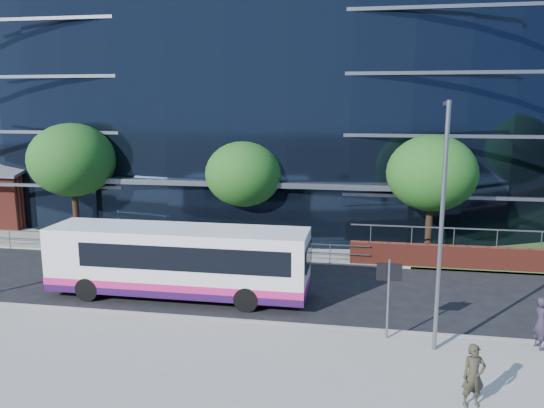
% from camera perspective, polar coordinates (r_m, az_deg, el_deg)
% --- Properties ---
extents(ground, '(200.00, 200.00, 0.00)m').
position_cam_1_polar(ground, '(20.91, -0.67, -11.88)').
color(ground, black).
rests_on(ground, ground).
extents(pavement_near, '(80.00, 8.00, 0.15)m').
position_cam_1_polar(pavement_near, '(16.47, -4.02, -18.20)').
color(pavement_near, gray).
rests_on(pavement_near, ground).
extents(kerb, '(80.00, 0.25, 0.16)m').
position_cam_1_polar(kerb, '(19.98, -1.21, -12.75)').
color(kerb, gray).
rests_on(kerb, ground).
extents(yellow_line_outer, '(80.00, 0.08, 0.01)m').
position_cam_1_polar(yellow_line_outer, '(20.19, -1.10, -12.72)').
color(yellow_line_outer, gold).
rests_on(yellow_line_outer, ground).
extents(yellow_line_inner, '(80.00, 0.08, 0.01)m').
position_cam_1_polar(yellow_line_inner, '(20.32, -1.01, -12.55)').
color(yellow_line_inner, gold).
rests_on(yellow_line_inner, ground).
extents(far_forecourt, '(50.00, 8.00, 0.10)m').
position_cam_1_polar(far_forecourt, '(32.46, -7.56, -3.63)').
color(far_forecourt, gray).
rests_on(far_forecourt, ground).
extents(glass_office, '(44.00, 23.10, 16.00)m').
position_cam_1_polar(glass_office, '(40.54, -0.86, 10.65)').
color(glass_office, black).
rests_on(glass_office, ground).
extents(guard_railings, '(24.00, 0.05, 1.10)m').
position_cam_1_polar(guard_railings, '(29.33, -13.67, -3.84)').
color(guard_railings, slate).
rests_on(guard_railings, ground).
extents(street_sign, '(0.85, 0.09, 2.80)m').
position_cam_1_polar(street_sign, '(18.38, 12.45, -8.21)').
color(street_sign, slate).
rests_on(street_sign, pavement_near).
extents(tree_far_a, '(4.95, 4.95, 6.98)m').
position_cam_1_polar(tree_far_a, '(32.66, -20.68, 4.45)').
color(tree_far_a, black).
rests_on(tree_far_a, ground).
extents(tree_far_b, '(4.29, 4.29, 6.05)m').
position_cam_1_polar(tree_far_b, '(29.47, -3.04, 3.24)').
color(tree_far_b, black).
rests_on(tree_far_b, ground).
extents(tree_far_c, '(4.62, 4.62, 6.51)m').
position_cam_1_polar(tree_far_c, '(28.41, 16.81, 3.18)').
color(tree_far_c, black).
rests_on(tree_far_c, ground).
extents(streetlight_east, '(0.15, 0.77, 8.00)m').
position_cam_1_polar(streetlight_east, '(17.36, 17.78, -1.75)').
color(streetlight_east, slate).
rests_on(streetlight_east, pavement_near).
extents(city_bus, '(11.00, 2.54, 2.97)m').
position_cam_1_polar(city_bus, '(22.62, -9.84, -6.04)').
color(city_bus, silver).
rests_on(city_bus, ground).
extents(pedestrian, '(0.57, 0.72, 1.75)m').
position_cam_1_polar(pedestrian, '(19.72, 26.96, -11.32)').
color(pedestrian, '#262031').
rests_on(pedestrian, pavement_near).
extents(pedestrian_b, '(0.71, 0.56, 1.72)m').
position_cam_1_polar(pedestrian_b, '(15.54, 20.86, -16.89)').
color(pedestrian_b, '#2F2D21').
rests_on(pedestrian_b, pavement_near).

